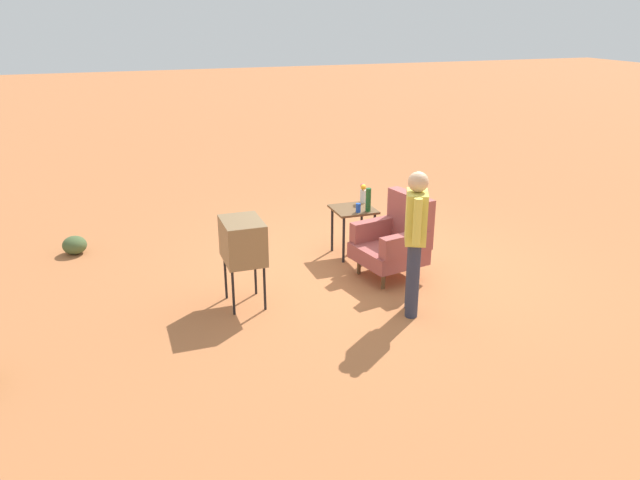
% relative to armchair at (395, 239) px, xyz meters
% --- Properties ---
extents(ground_plane, '(60.00, 60.00, 0.00)m').
position_rel_armchair_xyz_m(ground_plane, '(-0.25, -0.14, -0.50)').
color(ground_plane, '#B76B3D').
extents(armchair, '(0.90, 0.92, 1.06)m').
position_rel_armchair_xyz_m(armchair, '(0.00, 0.00, 0.00)').
color(armchair, brown).
rests_on(armchair, ground).
extents(side_table, '(0.56, 0.56, 0.68)m').
position_rel_armchair_xyz_m(side_table, '(-0.84, -0.24, 0.08)').
color(side_table, black).
rests_on(side_table, ground).
extents(tv_on_stand, '(0.60, 0.45, 1.03)m').
position_rel_armchair_xyz_m(tv_on_stand, '(0.19, -2.00, 0.28)').
color(tv_on_stand, black).
rests_on(tv_on_stand, ground).
extents(person_standing, '(0.52, 0.35, 1.64)m').
position_rel_armchair_xyz_m(person_standing, '(1.01, -0.27, 0.44)').
color(person_standing, '#2D3347').
rests_on(person_standing, ground).
extents(soda_can_blue, '(0.07, 0.07, 0.12)m').
position_rel_armchair_xyz_m(soda_can_blue, '(-0.66, -0.24, 0.24)').
color(soda_can_blue, blue).
rests_on(soda_can_blue, side_table).
extents(bottle_wine_green, '(0.07, 0.07, 0.32)m').
position_rel_armchair_xyz_m(bottle_wine_green, '(-0.65, -0.10, 0.34)').
color(bottle_wine_green, '#1E5623').
rests_on(bottle_wine_green, side_table).
extents(flower_vase, '(0.15, 0.10, 0.27)m').
position_rel_armchair_xyz_m(flower_vase, '(-1.04, -0.01, 0.33)').
color(flower_vase, silver).
rests_on(flower_vase, side_table).
extents(shrub_mid, '(0.33, 0.33, 0.26)m').
position_rel_armchair_xyz_m(shrub_mid, '(-2.14, -3.92, -0.37)').
color(shrub_mid, '#475B33').
rests_on(shrub_mid, ground).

